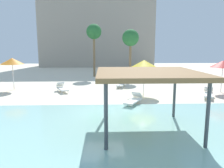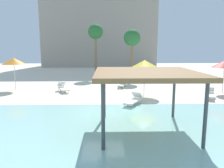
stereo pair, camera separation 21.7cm
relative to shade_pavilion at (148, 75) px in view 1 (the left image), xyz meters
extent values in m
plane|color=beige|center=(-1.91, 2.93, -2.51)|extent=(80.00, 80.00, 0.00)
cube|color=#99D1C6|center=(-1.91, -2.32, -2.49)|extent=(44.00, 13.50, 0.04)
cylinder|color=#42474C|center=(-1.82, 1.82, -1.26)|extent=(0.14, 0.14, 2.49)
cylinder|color=#42474C|center=(1.82, 1.82, -1.26)|extent=(0.14, 0.14, 2.49)
cylinder|color=#42474C|center=(-1.82, -1.82, -1.26)|extent=(0.14, 0.14, 2.49)
cylinder|color=#42474C|center=(1.82, -1.82, -1.26)|extent=(0.14, 0.14, 2.49)
cube|color=olive|center=(0.00, 0.00, 0.07)|extent=(4.34, 4.34, 0.18)
cylinder|color=silver|center=(1.26, 7.51, -1.45)|extent=(0.06, 0.06, 2.12)
cone|color=yellow|center=(1.26, 7.51, -0.08)|extent=(2.24, 2.24, 0.62)
cylinder|color=silver|center=(7.92, 8.22, -1.47)|extent=(0.06, 0.06, 2.07)
cone|color=red|center=(7.92, 8.22, -0.15)|extent=(2.04, 2.04, 0.56)
cylinder|color=silver|center=(-9.86, 10.12, -1.39)|extent=(0.06, 0.06, 2.24)
cone|color=orange|center=(-9.86, 10.12, 0.01)|extent=(2.00, 2.00, 0.55)
cylinder|color=white|center=(-4.80, 8.24, -2.40)|extent=(0.05, 0.05, 0.22)
cylinder|color=white|center=(-5.23, 8.04, -2.40)|extent=(0.05, 0.05, 0.22)
cylinder|color=white|center=(-5.41, 9.55, -2.40)|extent=(0.05, 0.05, 0.22)
cylinder|color=white|center=(-5.85, 9.34, -2.40)|extent=(0.05, 0.05, 0.22)
cube|color=white|center=(-5.32, 8.79, -2.24)|extent=(1.31, 1.88, 0.10)
cube|color=white|center=(-5.64, 9.46, -1.96)|extent=(0.76, 0.72, 0.40)
cylinder|color=white|center=(5.70, 5.30, -2.40)|extent=(0.05, 0.05, 0.22)
cylinder|color=white|center=(5.26, 5.50, -2.40)|extent=(0.05, 0.05, 0.22)
cylinder|color=white|center=(6.32, 6.59, -2.40)|extent=(0.05, 0.05, 0.22)
cylinder|color=white|center=(5.89, 6.80, -2.40)|extent=(0.05, 0.05, 0.22)
cube|color=white|center=(5.79, 6.05, -2.24)|extent=(1.32, 1.88, 0.10)
cube|color=white|center=(6.12, 6.72, -1.96)|extent=(0.76, 0.72, 0.40)
cylinder|color=white|center=(-0.15, 3.63, -2.40)|extent=(0.05, 0.05, 0.22)
cylinder|color=white|center=(-0.57, 3.86, -2.40)|extent=(0.05, 0.05, 0.22)
cylinder|color=white|center=(0.55, 4.88, -2.40)|extent=(0.05, 0.05, 0.22)
cylinder|color=white|center=(0.13, 5.12, -2.40)|extent=(0.05, 0.05, 0.22)
cube|color=white|center=(-0.01, 4.37, -2.24)|extent=(1.40, 1.86, 0.10)
cube|color=white|center=(0.35, 5.02, -1.96)|extent=(0.77, 0.74, 0.40)
cylinder|color=white|center=(-0.19, 10.09, -2.40)|extent=(0.05, 0.05, 0.22)
cylinder|color=white|center=(-0.66, 10.21, -2.40)|extent=(0.05, 0.05, 0.22)
cylinder|color=white|center=(0.15, 11.49, -2.40)|extent=(0.05, 0.05, 0.22)
cylinder|color=white|center=(-0.31, 11.61, -2.40)|extent=(0.05, 0.05, 0.22)
cube|color=white|center=(-0.25, 10.85, -2.24)|extent=(1.01, 1.89, 0.10)
cube|color=white|center=(-0.08, 11.57, -1.96)|extent=(0.70, 0.64, 0.40)
cylinder|color=brown|center=(1.21, 15.72, -0.28)|extent=(0.28, 0.28, 4.44)
sphere|color=#286B33|center=(1.21, 15.72, 2.29)|extent=(1.90, 1.90, 1.90)
cylinder|color=brown|center=(-3.05, 18.65, 0.16)|extent=(0.28, 0.28, 5.33)
sphere|color=#286B33|center=(-3.05, 18.65, 3.17)|extent=(1.90, 1.90, 1.90)
cube|color=#9E9384|center=(-3.05, 36.99, 6.52)|extent=(21.96, 9.96, 18.06)
camera|label=1|loc=(-1.91, -9.11, 1.14)|focal=34.61mm
camera|label=2|loc=(-1.69, -9.12, 1.14)|focal=34.61mm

